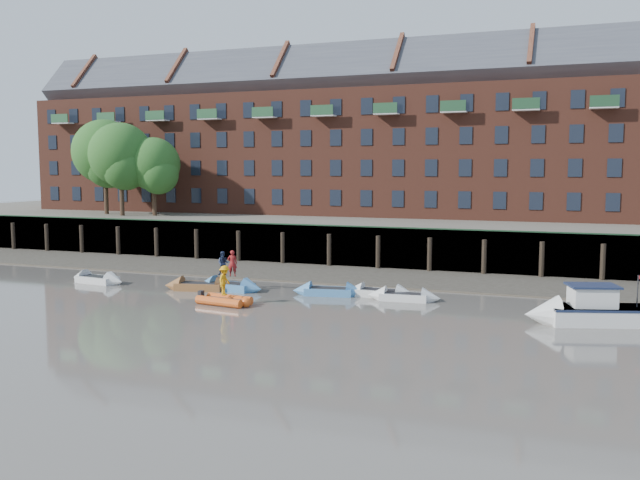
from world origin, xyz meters
The scene contains 18 objects.
ground centered at (0.00, 0.00, 0.00)m, with size 220.00×220.00×0.00m, color #625D55.
foreshore centered at (0.00, 18.00, 0.00)m, with size 110.00×8.00×0.50m, color #3D382F.
mud_band centered at (0.00, 14.60, 0.00)m, with size 110.00×1.60×0.10m, color #4C4336.
river_wall centered at (0.00, 22.38, 1.59)m, with size 110.00×1.23×3.30m.
bank_terrace centered at (0.00, 36.00, 1.60)m, with size 110.00×28.00×3.20m, color #5E594D.
apartment_terrace centered at (0.00, 36.99, 12.82)m, with size 80.60×15.56×20.98m.
tree_cluster centered at (-25.62, 27.35, 9.00)m, with size 11.76×7.74×9.40m.
rowboat_0 centered at (-14.22, 9.07, 0.23)m, with size 4.64×1.88×1.31m.
rowboat_2 centered at (-6.27, 9.12, 0.24)m, with size 4.89×2.25×1.37m.
rowboat_3 centered at (-4.44, 9.74, 0.24)m, with size 4.81×1.85×1.36m.
rowboat_4 centered at (2.05, 10.35, 0.23)m, with size 4.67×2.10×1.31m.
rowboat_5 centered at (5.12, 10.97, 0.23)m, with size 4.39×1.31×1.27m.
rowboat_6 centered at (6.76, 10.30, 0.22)m, with size 4.40×1.59×1.25m.
rib_tender centered at (-2.46, 5.56, 0.25)m, with size 3.37×1.95×0.57m.
motor_launch centered at (16.38, 7.46, 0.65)m, with size 6.47×3.73×2.54m.
person_rower_a centered at (-4.24, 9.73, 1.75)m, with size 0.61×0.40×1.67m, color maroon.
person_rower_b centered at (-4.96, 9.87, 1.69)m, with size 0.76×0.59×1.55m, color #19233F.
person_rib_crew centered at (-2.59, 5.63, 1.39)m, with size 1.10×0.63×1.71m, color orange.
Camera 1 is at (15.81, -28.21, 7.74)m, focal length 38.00 mm.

